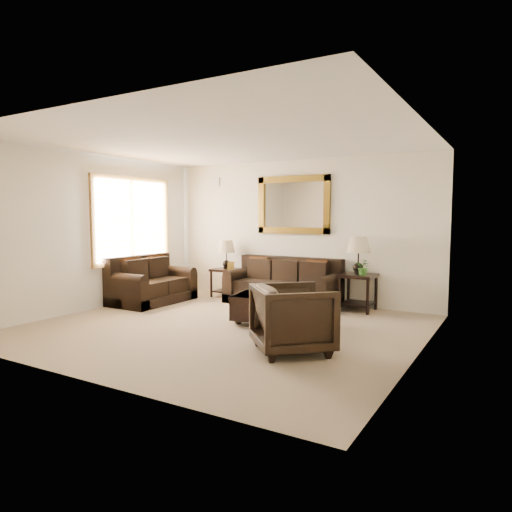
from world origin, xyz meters
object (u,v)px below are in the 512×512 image
Objects in this scene: coffee_table at (277,307)px; armchair at (293,315)px; loveseat at (150,285)px; end_table_right at (358,262)px; end_table_left at (226,260)px; sofa at (284,287)px.

coffee_table is 1.39m from armchair.
end_table_right reaches higher than loveseat.
loveseat is 1.11× the size of coffee_table.
loveseat is at bearing -161.53° from end_table_right.
end_table_left reaches higher than coffee_table.
loveseat is at bearing 162.01° from coffee_table.
end_table_left is 3.97m from armchair.
sofa is 2.33× the size of armchair.
end_table_left is (0.91, 1.25, 0.43)m from loveseat.
armchair is (1.47, -2.66, 0.14)m from sofa.
end_table_left is (-1.36, 0.11, 0.44)m from sofa.
coffee_table is (2.94, -0.40, -0.05)m from loveseat.
sofa is 1.62× the size of end_table_right.
end_table_right is 2.77m from armchair.
armchair reaches higher than coffee_table.
armchair is (3.73, -1.52, 0.12)m from loveseat.
sofa is 1.68m from coffee_table.
end_table_right is (1.39, 0.08, 0.53)m from sofa.
coffee_table is at bearing -39.12° from end_table_left.
armchair reaches higher than sofa.
sofa is 1.82× the size of end_table_left.
end_table_right is at bearing 55.85° from coffee_table.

